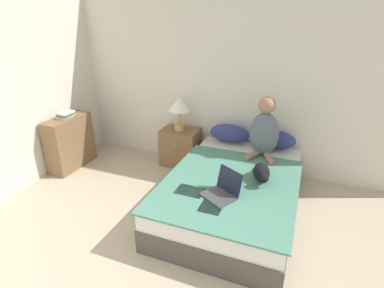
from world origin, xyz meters
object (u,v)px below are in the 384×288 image
object	(u,v)px
bed	(233,192)
pillow_near	(229,133)
nightstand	(180,147)
bookshelf	(70,142)
pillow_far	(274,140)
book_stack_top	(65,115)
cat_tabby	(262,173)
laptop_open	(222,191)
table_lamp	(179,107)
person_sitting	(264,131)

from	to	relation	value
bed	pillow_near	size ratio (longest dim) A/B	3.72
nightstand	bookshelf	world-z (taller)	bookshelf
pillow_near	pillow_far	bearing A→B (deg)	0.00
bookshelf	book_stack_top	bearing A→B (deg)	35.79
pillow_near	nightstand	world-z (taller)	pillow_near
cat_tabby	nightstand	distance (m)	1.61
nightstand	book_stack_top	world-z (taller)	book_stack_top
bed	cat_tabby	world-z (taller)	cat_tabby
bed	bookshelf	size ratio (longest dim) A/B	2.72
laptop_open	bookshelf	world-z (taller)	bookshelf
bed	pillow_near	world-z (taller)	pillow_near
table_lamp	pillow_far	bearing A→B (deg)	2.56
person_sitting	nightstand	xyz separation A→B (m)	(-1.24, 0.21, -0.51)
person_sitting	nightstand	distance (m)	1.36
laptop_open	bookshelf	size ratio (longest dim) A/B	0.54
pillow_near	table_lamp	xyz separation A→B (m)	(-0.74, -0.06, 0.32)
bed	table_lamp	xyz separation A→B (m)	(-1.04, 0.85, 0.68)
bed	pillow_near	xyz separation A→B (m)	(-0.31, 0.91, 0.36)
pillow_near	laptop_open	distance (m)	1.39
pillow_near	laptop_open	bearing A→B (deg)	-77.74
laptop_open	nightstand	bearing A→B (deg)	159.17
bed	nightstand	xyz separation A→B (m)	(-1.04, 0.85, 0.05)
pillow_far	laptop_open	bearing A→B (deg)	-103.14
bed	laptop_open	bearing A→B (deg)	-91.38
bed	table_lamp	bearing A→B (deg)	140.78
table_lamp	bookshelf	world-z (taller)	table_lamp
bed	book_stack_top	xyz separation A→B (m)	(-2.52, 0.19, 0.59)
bed	cat_tabby	distance (m)	0.44
bed	pillow_near	distance (m)	1.03
person_sitting	laptop_open	world-z (taller)	person_sitting
pillow_far	cat_tabby	xyz separation A→B (m)	(-0.01, -0.91, -0.04)
laptop_open	person_sitting	bearing A→B (deg)	109.83
pillow_far	cat_tabby	bearing A→B (deg)	-90.50
pillow_near	book_stack_top	bearing A→B (deg)	-161.86
bed	cat_tabby	size ratio (longest dim) A/B	4.22
nightstand	book_stack_top	size ratio (longest dim) A/B	2.31
pillow_far	bookshelf	world-z (taller)	bookshelf
person_sitting	book_stack_top	xyz separation A→B (m)	(-2.72, -0.46, 0.02)
table_lamp	book_stack_top	xyz separation A→B (m)	(-1.48, -0.66, -0.09)
bed	bookshelf	world-z (taller)	bookshelf
pillow_near	person_sitting	xyz separation A→B (m)	(0.51, -0.27, 0.21)
cat_tabby	bookshelf	world-z (taller)	bookshelf
pillow_far	laptop_open	world-z (taller)	same
pillow_far	laptop_open	distance (m)	1.40
pillow_near	pillow_far	size ratio (longest dim) A/B	1.00
pillow_near	cat_tabby	distance (m)	1.09
bed	laptop_open	distance (m)	0.53
laptop_open	bookshelf	distance (m)	2.59
pillow_near	bookshelf	distance (m)	2.34
pillow_far	table_lamp	bearing A→B (deg)	-177.44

